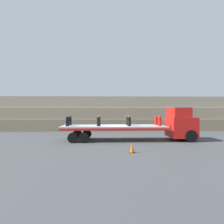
{
  "coord_description": "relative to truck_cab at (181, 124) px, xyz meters",
  "views": [
    {
      "loc": [
        -0.68,
        -16.28,
        2.8
      ],
      "look_at": [
        -0.16,
        0.0,
        2.66
      ],
      "focal_mm": 28.0,
      "sensor_mm": 36.0,
      "label": 1
    }
  ],
  "objects": [
    {
      "name": "fire_hydrant_black_near_2",
      "position": [
        -5.02,
        -0.57,
        0.3
      ],
      "size": [
        0.37,
        0.56,
        0.88
      ],
      "color": "black",
      "rests_on": "flatbed_trailer"
    },
    {
      "name": "fire_hydrant_black_near_0",
      "position": [
        -10.59,
        -0.57,
        0.3
      ],
      "size": [
        0.37,
        0.56,
        0.88
      ],
      "color": "black",
      "rests_on": "flatbed_trailer"
    },
    {
      "name": "truck_cab",
      "position": [
        0.0,
        0.0,
        0.0
      ],
      "size": [
        2.28,
        2.63,
        3.06
      ],
      "color": "red",
      "rests_on": "ground_plane"
    },
    {
      "name": "fire_hydrant_black_near_1",
      "position": [
        -7.81,
        -0.57,
        0.3
      ],
      "size": [
        0.37,
        0.56,
        0.88
      ],
      "color": "black",
      "rests_on": "flatbed_trailer"
    },
    {
      "name": "fire_hydrant_red_near_3",
      "position": [
        -2.24,
        -0.57,
        0.3
      ],
      "size": [
        0.37,
        0.56,
        0.88
      ],
      "color": "red",
      "rests_on": "flatbed_trailer"
    },
    {
      "name": "traffic_cone",
      "position": [
        -5.41,
        -4.77,
        -1.2
      ],
      "size": [
        0.37,
        0.37,
        0.66
      ],
      "color": "black",
      "rests_on": "ground_plane"
    },
    {
      "name": "ground_plane",
      "position": [
        -6.41,
        0.0,
        -1.52
      ],
      "size": [
        120.0,
        120.0,
        0.0
      ],
      "primitive_type": "plane",
      "color": "#3F4244"
    },
    {
      "name": "cargo_strap_rear",
      "position": [
        -7.81,
        0.0,
        0.75
      ],
      "size": [
        0.05,
        2.78,
        0.01
      ],
      "color": "yellow",
      "rests_on": "fire_hydrant_black_near_1"
    },
    {
      "name": "rock_cliff",
      "position": [
        -6.41,
        8.63,
        0.83
      ],
      "size": [
        60.0,
        3.3,
        4.71
      ],
      "color": "#84755B",
      "rests_on": "ground_plane"
    },
    {
      "name": "fire_hydrant_red_far_3",
      "position": [
        -2.24,
        0.57,
        0.3
      ],
      "size": [
        0.37,
        0.56,
        0.88
      ],
      "color": "red",
      "rests_on": "flatbed_trailer"
    },
    {
      "name": "fire_hydrant_black_far_0",
      "position": [
        -10.59,
        0.57,
        0.3
      ],
      "size": [
        0.37,
        0.56,
        0.88
      ],
      "color": "black",
      "rests_on": "flatbed_trailer"
    },
    {
      "name": "fire_hydrant_black_far_2",
      "position": [
        -5.02,
        0.57,
        0.3
      ],
      "size": [
        0.37,
        0.56,
        0.88
      ],
      "color": "black",
      "rests_on": "flatbed_trailer"
    },
    {
      "name": "flatbed_trailer",
      "position": [
        -7.08,
        0.0,
        -0.4
      ],
      "size": [
        9.55,
        2.67,
        1.39
      ],
      "color": "#B2B2B7",
      "rests_on": "ground_plane"
    },
    {
      "name": "cargo_strap_middle",
      "position": [
        -5.02,
        0.0,
        0.75
      ],
      "size": [
        0.05,
        2.78,
        0.01
      ],
      "color": "yellow",
      "rests_on": "fire_hydrant_black_near_2"
    },
    {
      "name": "fire_hydrant_black_far_1",
      "position": [
        -7.81,
        0.57,
        0.3
      ],
      "size": [
        0.37,
        0.56,
        0.88
      ],
      "color": "black",
      "rests_on": "flatbed_trailer"
    }
  ]
}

